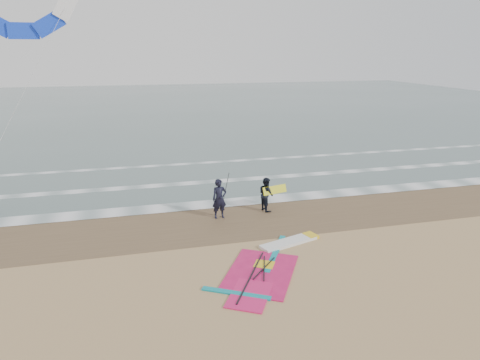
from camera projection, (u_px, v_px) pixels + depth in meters
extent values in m
plane|color=tan|center=(299.00, 282.00, 14.47)|extent=(120.00, 120.00, 0.00)
cube|color=#47605E|center=(169.00, 107.00, 58.97)|extent=(120.00, 80.00, 0.02)
cube|color=brown|center=(251.00, 218.00, 20.03)|extent=(120.00, 5.00, 0.01)
cube|color=white|center=(239.00, 202.00, 22.07)|extent=(120.00, 1.20, 0.02)
cube|color=white|center=(224.00, 181.00, 25.59)|extent=(120.00, 0.70, 0.02)
cube|color=white|center=(210.00, 162.00, 29.76)|extent=(120.00, 0.50, 0.01)
cube|color=white|center=(289.00, 242.00, 17.33)|extent=(2.58, 1.37, 0.12)
cube|color=yellow|center=(310.00, 236.00, 17.91)|extent=(0.62, 0.71, 0.13)
cube|color=#D81B60|center=(260.00, 272.00, 15.06)|extent=(3.52, 3.88, 0.04)
cube|color=#D81B60|center=(250.00, 295.00, 13.67)|extent=(1.95, 2.17, 0.05)
cube|color=#0C8C99|center=(275.00, 253.00, 16.50)|extent=(1.80, 2.89, 0.05)
cube|color=#0C8C99|center=(236.00, 293.00, 13.76)|extent=(2.11, 1.34, 0.05)
cube|color=yellow|center=(264.00, 265.00, 15.59)|extent=(0.91, 0.87, 0.05)
cylinder|color=black|center=(251.00, 276.00, 14.77)|extent=(1.86, 3.16, 0.06)
cylinder|color=black|center=(264.00, 268.00, 15.27)|extent=(1.24, 1.37, 0.04)
cylinder|color=black|center=(264.00, 268.00, 15.27)|extent=(0.60, 1.73, 0.04)
imported|color=black|center=(219.00, 199.00, 19.75)|extent=(0.72, 0.51, 1.88)
imported|color=black|center=(266.00, 194.00, 20.73)|extent=(0.81, 0.94, 1.66)
cylinder|color=black|center=(226.00, 189.00, 19.69)|extent=(0.17, 0.86, 1.82)
cube|color=yellow|center=(275.00, 190.00, 20.66)|extent=(1.30, 0.51, 0.39)
cube|color=blue|center=(23.00, 31.00, 22.35)|extent=(1.52, 0.29, 0.84)
cube|color=blue|center=(49.00, 24.00, 22.56)|extent=(1.73, 0.31, 1.49)
cube|color=white|center=(66.00, 5.00, 22.50)|extent=(1.49, 0.28, 1.73)
cylinder|color=beige|center=(23.00, 93.00, 21.31)|extent=(4.50, 4.19, 8.67)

